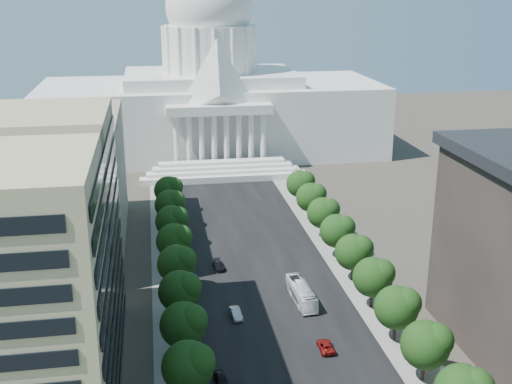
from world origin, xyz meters
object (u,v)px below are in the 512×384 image
car_silver (236,314)px  city_bus (301,293)px  car_red (326,346)px  car_dark_b (219,265)px  car_dark_a (221,380)px

car_silver → city_bus: 13.97m
car_silver → car_red: (13.37, -13.41, -0.10)m
car_silver → car_dark_b: (-0.80, 21.71, -0.05)m
car_dark_a → car_silver: car_silver is taller
car_dark_a → car_red: (18.32, 6.76, -0.07)m
car_red → city_bus: size_ratio=0.39×
city_bus → car_red: bearing=-92.7°
car_dark_b → city_bus: bearing=-57.4°
car_red → city_bus: 17.64m
car_dark_b → car_red: bearing=-74.2°
car_red → city_bus: (-0.07, 17.60, 1.08)m
car_silver → city_bus: (13.29, 4.19, 0.98)m
car_dark_b → city_bus: (14.09, -17.51, 1.03)m
car_dark_a → car_dark_b: bearing=76.5°
car_red → car_silver: bearing=-44.4°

